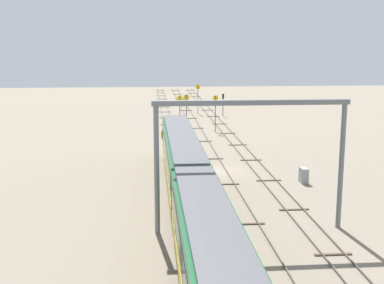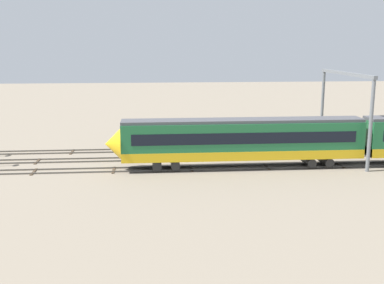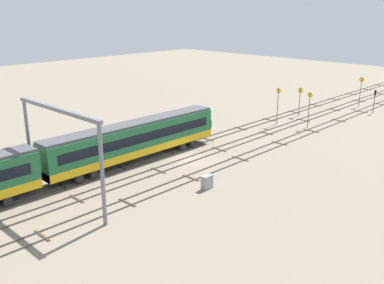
{
  "view_description": "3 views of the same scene",
  "coord_description": "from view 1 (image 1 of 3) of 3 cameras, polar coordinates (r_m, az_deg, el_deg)",
  "views": [
    {
      "loc": [
        -50.74,
        7.05,
        13.07
      ],
      "look_at": [
        1.77,
        2.69,
        2.75
      ],
      "focal_mm": 47.21,
      "sensor_mm": 36.0,
      "label": 1
    },
    {
      "loc": [
        3.76,
        49.34,
        12.18
      ],
      "look_at": [
        -0.2,
        2.84,
        2.44
      ],
      "focal_mm": 43.79,
      "sensor_mm": 36.0,
      "label": 2
    },
    {
      "loc": [
        -36.03,
        -35.0,
        17.93
      ],
      "look_at": [
        1.31,
        1.06,
        1.73
      ],
      "focal_mm": 40.58,
      "sensor_mm": 36.0,
      "label": 3
    }
  ],
  "objects": [
    {
      "name": "speed_sign_distant_end",
      "position": [
        73.16,
        -0.63,
        3.71
      ],
      "size": [
        0.14,
        0.86,
        5.85
      ],
      "color": "#4C4C51",
      "rests_on": "ground"
    },
    {
      "name": "ground_plane",
      "position": [
        52.87,
        3.07,
        -3.25
      ],
      "size": [
        208.33,
        208.33,
        0.0
      ],
      "primitive_type": "plane",
      "color": "gray"
    },
    {
      "name": "speed_sign_near_foreground",
      "position": [
        95.34,
        0.67,
        5.36
      ],
      "size": [
        0.14,
        0.93,
        5.51
      ],
      "color": "#4C4C51",
      "rests_on": "ground"
    },
    {
      "name": "track_near_foreground",
      "position": [
        53.58,
        7.59,
        -3.06
      ],
      "size": [
        192.33,
        2.4,
        0.16
      ],
      "color": "#59544C",
      "rests_on": "ground"
    },
    {
      "name": "relay_cabinet",
      "position": [
        49.31,
        12.5,
        -3.69
      ],
      "size": [
        1.27,
        0.65,
        1.45
      ],
      "color": "gray",
      "rests_on": "ground"
    },
    {
      "name": "signal_light_trackside_approach",
      "position": [
        92.18,
        3.52,
        4.6
      ],
      "size": [
        0.31,
        0.32,
        4.09
      ],
      "color": "#4C4C51",
      "rests_on": "ground"
    },
    {
      "name": "speed_sign_far_trackside",
      "position": [
        80.69,
        -1.4,
        4.09
      ],
      "size": [
        0.14,
        1.0,
        4.89
      ],
      "color": "#4C4C51",
      "rests_on": "ground"
    },
    {
      "name": "track_with_train",
      "position": [
        52.45,
        -1.54,
        -3.27
      ],
      "size": [
        192.33,
        2.4,
        0.16
      ],
      "color": "#59544C",
      "rests_on": "ground"
    },
    {
      "name": "track_second_near",
      "position": [
        52.85,
        3.07,
        -3.17
      ],
      "size": [
        192.33,
        2.4,
        0.16
      ],
      "color": "#59544C",
      "rests_on": "ground"
    },
    {
      "name": "overhead_gantry",
      "position": [
        34.95,
        6.69,
        0.29
      ],
      "size": [
        0.4,
        13.63,
        9.3
      ],
      "color": "slate",
      "rests_on": "ground"
    },
    {
      "name": "speed_sign_mid_trackside",
      "position": [
        75.45,
        2.66,
        3.76
      ],
      "size": [
        0.14,
        0.84,
        5.51
      ],
      "color": "#4C4C51",
      "rests_on": "ground"
    }
  ]
}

